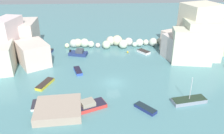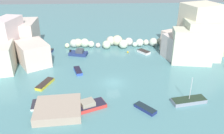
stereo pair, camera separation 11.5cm
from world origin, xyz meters
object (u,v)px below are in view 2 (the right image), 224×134
at_px(moored_boat_6, 79,53).
at_px(moored_boat_9, 42,66).
at_px(channel_buoy, 128,52).
at_px(moored_boat_8, 49,52).
at_px(moored_boat_4, 144,52).
at_px(moored_boat_3, 35,105).
at_px(moored_boat_2, 45,84).
at_px(moored_boat_5, 85,107).
at_px(moored_boat_10, 178,59).
at_px(moored_boat_0, 189,101).
at_px(moored_boat_7, 145,108).
at_px(stone_dock, 58,109).
at_px(moored_boat_1, 78,71).

distance_m(moored_boat_6, moored_boat_9, 9.73).
bearing_deg(channel_buoy, moored_boat_8, 177.36).
bearing_deg(moored_boat_4, moored_boat_3, 98.59).
height_order(moored_boat_2, moored_boat_8, moored_boat_8).
bearing_deg(moored_boat_4, moored_boat_2, 88.49).
relative_size(moored_boat_5, moored_boat_10, 2.27).
bearing_deg(moored_boat_2, moored_boat_9, -143.10).
xyz_separation_m(channel_buoy, moored_boat_9, (-19.64, -6.97, 0.02)).
xyz_separation_m(moored_boat_4, moored_boat_6, (-16.13, -0.55, 0.23)).
relative_size(moored_boat_0, moored_boat_7, 1.64).
bearing_deg(moored_boat_7, moored_boat_10, -70.51).
relative_size(stone_dock, moored_boat_0, 1.17).
distance_m(stone_dock, moored_boat_8, 25.64).
xyz_separation_m(channel_buoy, moored_boat_10, (11.10, -5.10, 0.05)).
xyz_separation_m(stone_dock, moored_boat_4, (17.44, 23.75, -0.35)).
distance_m(moored_boat_5, moored_boat_8, 26.25).
distance_m(channel_buoy, moored_boat_9, 20.84).
bearing_deg(moored_boat_7, moored_boat_2, 23.24).
bearing_deg(moored_boat_0, moored_boat_3, -10.85).
height_order(moored_boat_1, moored_boat_9, moored_boat_1).
relative_size(moored_boat_5, moored_boat_6, 1.52).
relative_size(moored_boat_0, moored_boat_2, 1.27).
relative_size(stone_dock, moored_boat_9, 2.67).
height_order(stone_dock, moored_boat_9, stone_dock).
distance_m(moored_boat_0, moored_boat_3, 25.38).
height_order(moored_boat_6, moored_boat_7, moored_boat_6).
relative_size(moored_boat_6, moored_boat_9, 1.82).
bearing_deg(moored_boat_0, moored_boat_8, -50.30).
distance_m(channel_buoy, moored_boat_7, 23.92).
distance_m(moored_boat_2, moored_boat_8, 16.31).
height_order(channel_buoy, moored_boat_5, moored_boat_5).
bearing_deg(stone_dock, moored_boat_9, 109.98).
bearing_deg(moored_boat_8, moored_boat_0, -122.02).
distance_m(moored_boat_7, moored_boat_9, 26.10).
height_order(moored_boat_4, moored_boat_8, moored_boat_4).
bearing_deg(moored_boat_8, channel_buoy, -84.68).
relative_size(stone_dock, moored_boat_5, 0.97).
xyz_separation_m(channel_buoy, moored_boat_7, (0.21, -23.92, 0.07)).
bearing_deg(moored_boat_2, moored_boat_5, 66.49).
relative_size(moored_boat_1, moored_boat_10, 1.21).
relative_size(channel_buoy, moored_boat_3, 0.15).
bearing_deg(moored_boat_9, moored_boat_6, -108.76).
bearing_deg(moored_boat_2, channel_buoy, 152.68).
height_order(moored_boat_2, moored_boat_10, moored_boat_2).
height_order(moored_boat_3, moored_boat_5, moored_boat_5).
bearing_deg(moored_boat_2, moored_boat_3, 19.56).
bearing_deg(moored_boat_2, stone_dock, 45.38).
xyz_separation_m(channel_buoy, moored_boat_1, (-11.56, -10.02, 0.06)).
bearing_deg(moored_boat_8, stone_dock, -157.91).
distance_m(moored_boat_0, moored_boat_9, 31.39).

